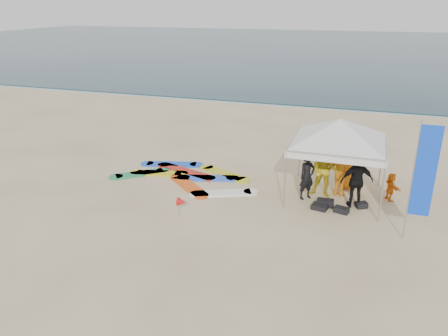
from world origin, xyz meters
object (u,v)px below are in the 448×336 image
object	(u,v)px
canopy_tent	(341,119)
person_orange_a	(341,170)
marker_pennant	(182,202)
person_black_b	(357,181)
person_seated	(391,187)
person_yellow	(324,170)
person_black_a	(307,177)
feather_flag	(424,173)
person_orange_b	(350,163)
surfboard_spread	(187,176)

from	to	relation	value
canopy_tent	person_orange_a	bearing A→B (deg)	41.86
canopy_tent	marker_pennant	xyz separation A→B (m)	(-4.47, -3.15, -2.30)
person_black_b	marker_pennant	distance (m)	5.78
marker_pennant	person_seated	bearing A→B (deg)	28.32
person_black_b	person_seated	xyz separation A→B (m)	(1.13, 0.91, -0.43)
person_yellow	marker_pennant	bearing A→B (deg)	-137.26
person_black_a	person_yellow	size ratio (longest dim) A/B	0.84
person_orange_a	person_yellow	bearing A→B (deg)	45.46
person_black_b	feather_flag	world-z (taller)	feather_flag
person_black_a	person_seated	bearing A→B (deg)	-28.78
person_orange_a	feather_flag	size ratio (longest dim) A/B	0.53
feather_flag	person_seated	bearing A→B (deg)	102.36
person_black_b	canopy_tent	world-z (taller)	canopy_tent
feather_flag	marker_pennant	distance (m)	7.13
person_orange_a	person_orange_b	xyz separation A→B (m)	(0.23, 0.76, 0.04)
person_seated	marker_pennant	world-z (taller)	person_seated
person_seated	person_yellow	bearing A→B (deg)	74.72
feather_flag	surfboard_spread	bearing A→B (deg)	163.30
person_orange_a	person_seated	size ratio (longest dim) A/B	1.89
person_seated	person_orange_b	bearing A→B (deg)	40.22
person_black_a	feather_flag	bearing A→B (deg)	-73.85
surfboard_spread	person_black_a	bearing A→B (deg)	-6.32
person_orange_b	person_seated	size ratio (longest dim) A/B	1.97
person_black_a	surfboard_spread	distance (m)	4.80
person_black_a	person_black_b	distance (m)	1.66
person_black_a	person_orange_a	distance (m)	1.29
feather_flag	marker_pennant	xyz separation A→B (m)	(-6.91, -0.73, -1.58)
person_black_b	canopy_tent	size ratio (longest dim) A/B	0.43
person_orange_b	feather_flag	distance (m)	4.06
person_orange_a	surfboard_spread	distance (m)	5.88
person_orange_b	feather_flag	size ratio (longest dim) A/B	0.56
person_yellow	person_orange_a	world-z (taller)	person_yellow
canopy_tent	marker_pennant	world-z (taller)	canopy_tent
person_orange_a	person_seated	world-z (taller)	person_orange_a
person_orange_b	person_orange_a	bearing A→B (deg)	45.71
marker_pennant	feather_flag	bearing A→B (deg)	6.04
person_black_b	surfboard_spread	bearing A→B (deg)	-26.44
marker_pennant	person_orange_b	bearing A→B (deg)	39.88
marker_pennant	surfboard_spread	bearing A→B (deg)	110.27
person_orange_b	surfboard_spread	world-z (taller)	person_orange_b
person_black_a	person_orange_b	bearing A→B (deg)	2.97
person_black_b	person_seated	distance (m)	1.51
person_orange_a	person_seated	distance (m)	1.74
surfboard_spread	person_orange_b	bearing A→B (deg)	8.60
person_black_a	marker_pennant	bearing A→B (deg)	172.21
person_yellow	person_black_b	xyz separation A→B (m)	(1.12, -0.51, -0.05)
feather_flag	person_orange_a	bearing A→B (deg)	131.46
person_black_a	surfboard_spread	bearing A→B (deg)	129.30
person_seated	person_orange_a	bearing A→B (deg)	68.10
person_black_b	canopy_tent	xyz separation A→B (m)	(-0.73, 0.65, 1.88)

